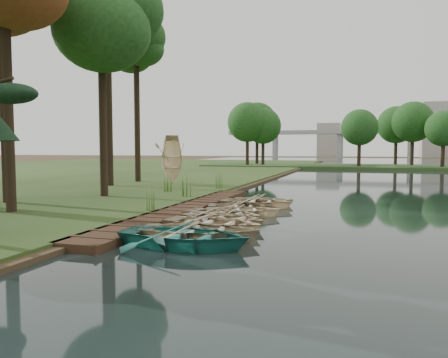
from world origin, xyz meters
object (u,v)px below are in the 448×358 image
(boardwalk, at_px, (184,210))
(rowboat_2, at_px, (213,221))
(rowboat_0, at_px, (185,233))
(rowboat_1, at_px, (200,229))
(stored_rowboat, at_px, (172,179))

(boardwalk, bearing_deg, rowboat_2, -55.05)
(rowboat_0, bearing_deg, rowboat_1, -4.24)
(boardwalk, xyz_separation_m, rowboat_1, (2.81, -5.44, 0.29))
(rowboat_1, xyz_separation_m, stored_rowboat, (-8.51, 16.85, 0.23))
(rowboat_0, xyz_separation_m, rowboat_1, (0.11, 0.94, -0.02))
(rowboat_0, distance_m, stored_rowboat, 19.67)
(rowboat_0, relative_size, stored_rowboat, 1.10)
(rowboat_0, xyz_separation_m, rowboat_2, (-0.01, 2.54, -0.04))
(rowboat_0, relative_size, rowboat_2, 1.11)
(rowboat_0, xyz_separation_m, stored_rowboat, (-8.40, 17.78, 0.21))
(boardwalk, distance_m, rowboat_0, 6.93)
(boardwalk, height_order, stored_rowboat, stored_rowboat)
(rowboat_2, bearing_deg, stored_rowboat, 35.43)
(rowboat_1, bearing_deg, stored_rowboat, 18.41)
(boardwalk, height_order, rowboat_1, rowboat_1)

